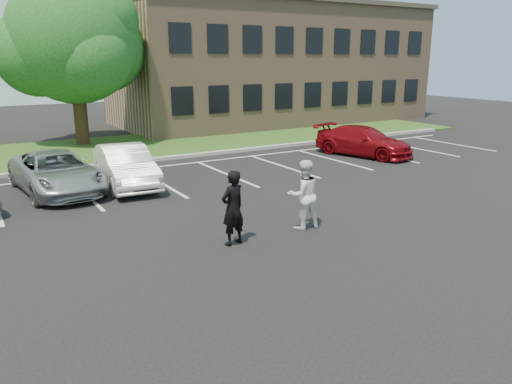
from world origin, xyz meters
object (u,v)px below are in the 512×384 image
tree (75,42)px  car_red_compact (364,141)px  man_white_shirt (303,195)px  man_black_suit (233,208)px  car_white_sedan (126,166)px  car_silver_minivan (57,172)px  office_building (271,63)px

tree → car_red_compact: size_ratio=1.83×
man_white_shirt → car_red_compact: 11.29m
man_white_shirt → car_red_compact: bearing=-134.0°
man_black_suit → car_white_sedan: 7.22m
man_white_shirt → car_silver_minivan: size_ratio=0.38×
car_red_compact → man_black_suit: bearing=-164.0°
tree → car_silver_minivan: 11.12m
tree → man_black_suit: 17.81m
car_white_sedan → tree: bearing=89.9°
office_building → car_red_compact: bearing=-104.9°
man_black_suit → car_white_sedan: man_black_suit is taller
car_silver_minivan → office_building: bearing=32.2°
man_black_suit → car_red_compact: man_black_suit is taller
office_building → car_white_sedan: (-15.24, -13.87, -3.41)m
tree → car_white_sedan: tree is taller
car_silver_minivan → man_white_shirt: bearing=-61.4°
man_black_suit → car_silver_minivan: (-2.84, 7.63, -0.25)m
tree → car_white_sedan: size_ratio=1.95×
office_building → man_white_shirt: 24.63m
tree → man_white_shirt: tree is taller
office_building → man_black_suit: size_ratio=11.72×
tree → office_building: bearing=14.7°
man_white_shirt → car_silver_minivan: bearing=-48.9°
man_white_shirt → tree: bearing=-76.2°
office_building → car_white_sedan: bearing=-137.7°
tree → car_white_sedan: 11.09m
tree → car_silver_minivan: (-3.07, -9.63, -4.64)m
office_building → man_white_shirt: (-12.49, -20.99, -3.20)m
man_white_shirt → car_white_sedan: (-2.76, 7.13, -0.22)m
man_black_suit → car_silver_minivan: man_black_suit is taller
tree → man_black_suit: bearing=-90.8°
tree → car_white_sedan: bearing=-94.3°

